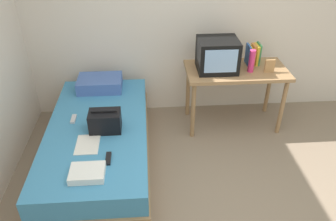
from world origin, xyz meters
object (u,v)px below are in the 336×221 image
object	(u,v)px
water_bottle	(252,61)
remote_dark	(108,158)
magazine	(88,144)
tv	(217,55)
folded_towel	(87,173)
picture_frame	(270,66)
book_row	(253,55)
handbag	(105,121)
bed	(100,146)
remote_silver	(74,119)
desk	(236,76)
pillow	(100,83)

from	to	relation	value
water_bottle	remote_dark	xyz separation A→B (m)	(-1.52, -1.12, -0.35)
magazine	remote_dark	size ratio (longest dim) A/B	1.86
tv	folded_towel	distance (m)	1.94
magazine	picture_frame	bearing A→B (deg)	24.25
book_row	folded_towel	bearing A→B (deg)	-139.21
book_row	handbag	size ratio (longest dim) A/B	0.82
picture_frame	remote_dark	size ratio (longest dim) A/B	0.97
picture_frame	book_row	bearing A→B (deg)	117.52
bed	magazine	bearing A→B (deg)	-99.88
bed	remote_silver	world-z (taller)	remote_silver
desk	handbag	bearing A→B (deg)	-152.37
bed	picture_frame	xyz separation A→B (m)	(1.88, 0.58, 0.57)
remote_silver	folded_towel	world-z (taller)	folded_towel
tv	book_row	size ratio (longest dim) A/B	1.78
folded_towel	picture_frame	bearing A→B (deg)	34.16
water_bottle	pillow	xyz separation A→B (m)	(-1.71, 0.16, -0.30)
picture_frame	handbag	distance (m)	1.91
pillow	tv	bearing A→B (deg)	-3.49
tv	folded_towel	xyz separation A→B (m)	(-1.30, -1.38, -0.39)
tv	magazine	xyz separation A→B (m)	(-1.36, -0.97, -0.41)
book_row	desk	bearing A→B (deg)	-148.50
tv	picture_frame	world-z (taller)	tv
book_row	remote_silver	size ratio (longest dim) A/B	1.72
bed	magazine	size ratio (longest dim) A/B	6.90
handbag	folded_towel	world-z (taller)	handbag
book_row	bed	bearing A→B (deg)	-155.11
handbag	remote_dark	distance (m)	0.45
desk	water_bottle	size ratio (longest dim) A/B	4.51
bed	remote_dark	size ratio (longest dim) A/B	12.82
picture_frame	remote_silver	bearing A→B (deg)	-167.98
desk	handbag	distance (m)	1.63
book_row	folded_towel	distance (m)	2.34
magazine	remote_silver	bearing A→B (deg)	114.86
pillow	remote_dark	world-z (taller)	pillow
water_bottle	pillow	size ratio (longest dim) A/B	0.51
picture_frame	handbag	size ratio (longest dim) A/B	0.50
water_bottle	magazine	distance (m)	1.98
bed	pillow	size ratio (longest dim) A/B	3.97
pillow	remote_silver	size ratio (longest dim) A/B	3.50
book_row	magazine	size ratio (longest dim) A/B	0.85
book_row	magazine	distance (m)	2.15
pillow	magazine	distance (m)	1.06
book_row	magazine	world-z (taller)	book_row
desk	book_row	distance (m)	0.33
water_bottle	remote_silver	distance (m)	2.01
bed	desk	bearing A→B (deg)	23.91
book_row	picture_frame	xyz separation A→B (m)	(0.12, -0.24, -0.04)
remote_silver	water_bottle	bearing A→B (deg)	14.12
desk	folded_towel	xyz separation A→B (m)	(-1.54, -1.38, -0.11)
remote_dark	folded_towel	world-z (taller)	folded_towel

